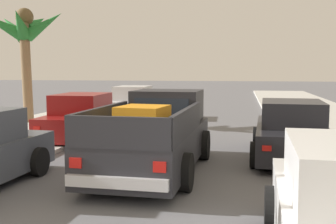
{
  "coord_description": "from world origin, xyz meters",
  "views": [
    {
      "loc": [
        1.95,
        -2.33,
        2.36
      ],
      "look_at": [
        -0.02,
        8.68,
        1.2
      ],
      "focal_mm": 44.47,
      "sensor_mm": 36.0,
      "label": 1
    }
  ],
  "objects_px": {
    "pickup_truck": "(155,136)",
    "car_left_near": "(291,132)",
    "car_left_mid": "(83,118)",
    "car_left_far": "(133,103)",
    "palm_tree_right_mid": "(23,33)"
  },
  "relations": [
    {
      "from": "car_left_mid",
      "to": "palm_tree_right_mid",
      "type": "relative_size",
      "value": 0.88
    },
    {
      "from": "pickup_truck",
      "to": "car_left_mid",
      "type": "height_order",
      "value": "pickup_truck"
    },
    {
      "from": "car_left_far",
      "to": "pickup_truck",
      "type": "bearing_deg",
      "value": -72.4
    },
    {
      "from": "car_left_near",
      "to": "car_left_mid",
      "type": "relative_size",
      "value": 1.01
    },
    {
      "from": "car_left_mid",
      "to": "car_left_far",
      "type": "height_order",
      "value": "same"
    },
    {
      "from": "car_left_mid",
      "to": "palm_tree_right_mid",
      "type": "height_order",
      "value": "palm_tree_right_mid"
    },
    {
      "from": "car_left_far",
      "to": "palm_tree_right_mid",
      "type": "xyz_separation_m",
      "value": [
        -3.82,
        -3.36,
        3.13
      ]
    },
    {
      "from": "pickup_truck",
      "to": "car_left_mid",
      "type": "distance_m",
      "value": 4.99
    },
    {
      "from": "pickup_truck",
      "to": "car_left_near",
      "type": "relative_size",
      "value": 1.22
    },
    {
      "from": "pickup_truck",
      "to": "car_left_far",
      "type": "distance_m",
      "value": 10.64
    },
    {
      "from": "car_left_near",
      "to": "palm_tree_right_mid",
      "type": "bearing_deg",
      "value": 154.1
    },
    {
      "from": "pickup_truck",
      "to": "car_left_near",
      "type": "bearing_deg",
      "value": 28.39
    },
    {
      "from": "car_left_near",
      "to": "car_left_mid",
      "type": "height_order",
      "value": "same"
    },
    {
      "from": "car_left_mid",
      "to": "car_left_far",
      "type": "relative_size",
      "value": 1.0
    },
    {
      "from": "car_left_far",
      "to": "palm_tree_right_mid",
      "type": "relative_size",
      "value": 0.88
    }
  ]
}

